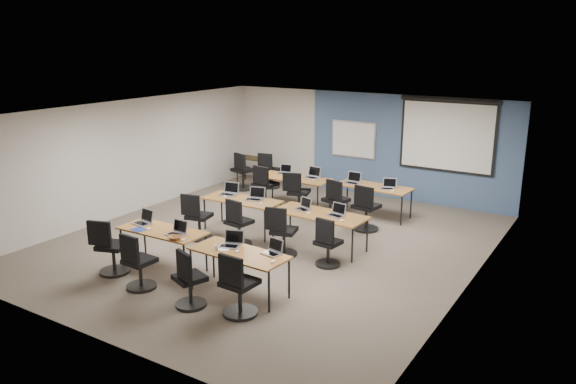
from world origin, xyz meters
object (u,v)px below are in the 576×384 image
Objects in this scene: laptop_3 at (273,250)px; spare_chair_a at (269,173)px; training_table_mid_right at (319,216)px; task_chair_1 at (138,266)px; projector_screen at (447,131)px; task_chair_8 at (264,189)px; task_chair_2 at (189,284)px; task_chair_7 at (327,246)px; laptop_2 at (231,242)px; training_table_front_right at (239,255)px; spare_chair_b at (242,174)px; laptop_0 at (144,220)px; laptop_7 at (337,213)px; task_chair_5 at (238,226)px; laptop_6 at (304,207)px; whiteboard at (353,140)px; training_table_front_left at (162,232)px; laptop_11 at (388,186)px; task_chair_9 at (297,196)px; laptop_4 at (229,192)px; utility_table at (252,161)px; task_chair_6 at (282,235)px; task_chair_4 at (197,220)px; laptop_8 at (284,171)px; laptop_1 at (177,231)px; laptop_9 at (313,175)px; laptop_5 at (255,197)px; task_chair_10 at (335,205)px; training_table_back_left at (294,179)px; task_chair_0 at (110,251)px; laptop_10 at (353,180)px; training_table_mid_left at (242,201)px.

spare_chair_a is at bearing 135.14° from laptop_3.
task_chair_1 reaches higher than training_table_mid_right.
task_chair_8 is (-3.77, -2.35, -1.45)m from projector_screen.
task_chair_2 is 1.02× the size of task_chair_7.
task_chair_2 is at bearing -115.63° from laptop_2.
task_chair_7 reaches higher than training_table_front_right.
laptop_3 is at bearing -31.91° from spare_chair_b.
laptop_7 is (2.84, 2.33, -0.00)m from laptop_0.
task_chair_5 is 2.03m from task_chair_7.
laptop_0 is 1.13× the size of laptop_6.
whiteboard is 2.87m from task_chair_8.
laptop_2 is (2.11, -0.07, -0.00)m from laptop_0.
laptop_11 is at bearing 63.22° from training_table_front_left.
task_chair_9 is (-1.56, 1.74, -0.26)m from training_table_mid_right.
spare_chair_a is at bearing 138.47° from training_table_mid_right.
utility_table is at bearing 107.79° from laptop_4.
laptop_6 is (-1.60, -4.11, -1.10)m from projector_screen.
laptop_7 is at bearing 30.42° from task_chair_6.
laptop_2 is 0.33× the size of task_chair_9.
task_chair_4 is (-3.60, -5.07, -1.47)m from projector_screen.
laptop_8 is at bearing 92.76° from laptop_2.
laptop_9 is at bearing 92.00° from laptop_1.
laptop_5 reaches higher than utility_table.
laptop_3 is at bearing -77.28° from training_table_mid_right.
task_chair_9 is (-0.03, 4.13, -0.37)m from laptop_1.
whiteboard reaches higher than laptop_8.
task_chair_9 is at bearing 84.03° from training_table_front_left.
task_chair_9 is at bearing 52.57° from laptop_4.
task_chair_10 is (-0.83, 1.56, -0.36)m from laptop_7.
laptop_8 is 0.31× the size of spare_chair_a.
training_table_back_left is 5.13× the size of laptop_9.
utility_table is (-3.78, 4.30, 0.24)m from task_chair_6.
laptop_1 is at bearing -92.00° from whiteboard.
task_chair_0 is at bearing -145.07° from laptop_1.
laptop_1 is 2.71m from task_chair_7.
training_table_front_right is 1.72× the size of task_chair_2.
task_chair_10 is at bearing -72.32° from whiteboard.
task_chair_0 is 6.85m from utility_table.
projector_screen is 6.96× the size of laptop_10.
laptop_1 is (0.44, -4.65, 0.10)m from training_table_back_left.
whiteboard is at bearing 122.34° from laptop_6.
training_table_mid_left is at bearing 97.85° from task_chair_1.
laptop_10 reaches higher than laptop_3.
task_chair_1 reaches higher than laptop_2.
training_table_front_right is at bearing -53.42° from task_chair_8.
laptop_3 is 7.43m from utility_table.
task_chair_7 reaches higher than training_table_front_left.
task_chair_6 is at bearing 10.13° from task_chair_5.
training_table_back_left is at bearing 96.62° from task_chair_1.
training_table_front_right is 1.43m from laptop_1.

